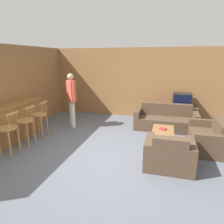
{
  "coord_description": "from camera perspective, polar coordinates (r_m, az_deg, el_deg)",
  "views": [
    {
      "loc": [
        1.26,
        -4.04,
        2.22
      ],
      "look_at": [
        -0.1,
        0.83,
        0.85
      ],
      "focal_mm": 32.0,
      "sensor_mm": 36.0,
      "label": 1
    }
  ],
  "objects": [
    {
      "name": "bar_counter",
      "position": [
        6.04,
        -27.72,
        -3.0
      ],
      "size": [
        0.55,
        2.35,
        1.02
      ],
      "color": "brown",
      "rests_on": "ground_plane"
    },
    {
      "name": "couch_far",
      "position": [
        6.67,
        15.05,
        -2.3
      ],
      "size": [
        1.93,
        0.85,
        0.78
      ],
      "color": "#4C3828",
      "rests_on": "ground_plane"
    },
    {
      "name": "tv_unit",
      "position": [
        7.48,
        19.02,
        -0.59
      ],
      "size": [
        1.08,
        0.51,
        0.59
      ],
      "color": "#513823",
      "rests_on": "ground_plane"
    },
    {
      "name": "tv",
      "position": [
        7.36,
        19.37,
        3.35
      ],
      "size": [
        0.62,
        0.45,
        0.46
      ],
      "color": "black",
      "rests_on": "tv_unit"
    },
    {
      "name": "loveseat_right",
      "position": [
        5.59,
        25.94,
        -6.76
      ],
      "size": [
        0.78,
        1.35,
        0.75
      ],
      "color": "#4C3828",
      "rests_on": "ground_plane"
    },
    {
      "name": "bar_chair_near",
      "position": [
        5.24,
        -27.49,
        -4.83
      ],
      "size": [
        0.43,
        0.43,
        1.03
      ],
      "color": "#B77F42",
      "rests_on": "ground_plane"
    },
    {
      "name": "ground_plane",
      "position": [
        4.77,
        -1.59,
        -12.54
      ],
      "size": [
        24.0,
        24.0,
        0.0
      ],
      "primitive_type": "plane",
      "color": "#565B66"
    },
    {
      "name": "bar_chair_far",
      "position": [
        6.12,
        -19.99,
        -1.33
      ],
      "size": [
        0.45,
        0.45,
        1.03
      ],
      "color": "#B77F42",
      "rests_on": "ground_plane"
    },
    {
      "name": "bar_chair_mid",
      "position": [
        5.67,
        -23.44,
        -2.95
      ],
      "size": [
        0.44,
        0.44,
        1.03
      ],
      "color": "#B77F42",
      "rests_on": "ground_plane"
    },
    {
      "name": "armchair_near",
      "position": [
        4.38,
        15.95,
        -11.74
      ],
      "size": [
        0.99,
        0.81,
        0.76
      ],
      "color": "#4C3828",
      "rests_on": "ground_plane"
    },
    {
      "name": "coffee_table",
      "position": [
        5.36,
        14.34,
        -5.68
      ],
      "size": [
        0.54,
        0.89,
        0.43
      ],
      "color": "brown",
      "rests_on": "ground_plane"
    },
    {
      "name": "person_by_window",
      "position": [
        6.56,
        -11.51,
        4.19
      ],
      "size": [
        0.41,
        0.38,
        1.76
      ],
      "color": "silver",
      "rests_on": "ground_plane"
    },
    {
      "name": "wall_back",
      "position": [
        7.74,
        6.16,
        8.24
      ],
      "size": [
        9.4,
        0.08,
        2.6
      ],
      "color": "olive",
      "rests_on": "ground_plane"
    },
    {
      "name": "wall_left",
      "position": [
        6.96,
        -24.02,
        6.25
      ],
      "size": [
        0.08,
        8.55,
        2.6
      ],
      "color": "olive",
      "rests_on": "ground_plane"
    },
    {
      "name": "book_on_table",
      "position": [
        5.36,
        14.35,
        -4.72
      ],
      "size": [
        0.2,
        0.2,
        0.03
      ],
      "color": "maroon",
      "rests_on": "coffee_table"
    }
  ]
}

